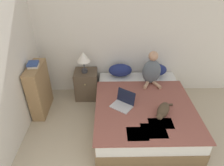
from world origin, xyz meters
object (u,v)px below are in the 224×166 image
object	(u,v)px
table_lamp	(83,58)
person_sitting	(152,70)
nightstand	(86,84)
book_stack_top	(33,65)
bookshelf	(39,89)
laptop_open	(123,103)
cat_tabby	(163,110)
pillow_near	(120,70)
pillow_far	(155,70)
bed	(142,111)

from	to	relation	value
table_lamp	person_sitting	bearing A→B (deg)	-9.24
nightstand	book_stack_top	size ratio (longest dim) A/B	2.77
bookshelf	person_sitting	bearing A→B (deg)	5.37
laptop_open	cat_tabby	bearing A→B (deg)	14.57
bookshelf	book_stack_top	xyz separation A→B (m)	(-0.00, -0.00, 0.55)
pillow_near	book_stack_top	size ratio (longest dim) A/B	2.17
laptop_open	book_stack_top	xyz separation A→B (m)	(-1.63, 0.53, 0.50)
pillow_far	nightstand	bearing A→B (deg)	-177.85
cat_tabby	bookshelf	distance (m)	2.40
person_sitting	book_stack_top	xyz separation A→B (m)	(-2.25, -0.21, 0.26)
cat_tabby	table_lamp	world-z (taller)	table_lamp
pillow_far	laptop_open	world-z (taller)	pillow_far
laptop_open	nightstand	world-z (taller)	laptop_open
person_sitting	cat_tabby	distance (m)	1.02
person_sitting	laptop_open	distance (m)	0.99
person_sitting	bookshelf	xyz separation A→B (m)	(-2.24, -0.21, -0.29)
bed	nightstand	bearing A→B (deg)	143.47
laptop_open	book_stack_top	distance (m)	1.78
cat_tabby	laptop_open	xyz separation A→B (m)	(-0.64, 0.26, -0.04)
nightstand	pillow_far	bearing A→B (deg)	2.15
table_lamp	bookshelf	distance (m)	1.08
nightstand	book_stack_top	xyz separation A→B (m)	(-0.88, -0.46, 0.74)
table_lamp	bookshelf	xyz separation A→B (m)	(-0.86, -0.44, -0.47)
laptop_open	nightstand	size ratio (longest dim) A/B	0.71
person_sitting	table_lamp	bearing A→B (deg)	170.76
table_lamp	bookshelf	size ratio (longest dim) A/B	0.45
pillow_near	person_sitting	xyz separation A→B (m)	(0.61, -0.31, 0.16)
table_lamp	bed	bearing A→B (deg)	-35.31
laptop_open	bookshelf	world-z (taller)	bookshelf
person_sitting	nightstand	distance (m)	1.47
bed	cat_tabby	world-z (taller)	cat_tabby
person_sitting	book_stack_top	size ratio (longest dim) A/B	2.99
bed	person_sitting	xyz separation A→B (m)	(0.23, 0.59, 0.55)
cat_tabby	nightstand	distance (m)	1.88
pillow_far	table_lamp	bearing A→B (deg)	-176.87
table_lamp	pillow_near	bearing A→B (deg)	6.21
cat_tabby	table_lamp	distance (m)	1.90
person_sitting	laptop_open	bearing A→B (deg)	-129.93
pillow_near	nightstand	distance (m)	0.82
person_sitting	nightstand	world-z (taller)	person_sitting
laptop_open	bookshelf	distance (m)	1.71
nightstand	pillow_near	bearing A→B (deg)	4.33
bed	table_lamp	size ratio (longest dim) A/B	4.62
book_stack_top	nightstand	bearing A→B (deg)	27.69
pillow_near	cat_tabby	distance (m)	1.45
person_sitting	cat_tabby	size ratio (longest dim) A/B	1.46
nightstand	bookshelf	distance (m)	1.01
pillow_far	person_sitting	distance (m)	0.38
pillow_near	nightstand	size ratio (longest dim) A/B	0.78
nightstand	book_stack_top	bearing A→B (deg)	-152.31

